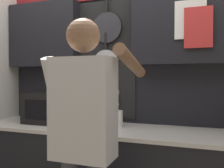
# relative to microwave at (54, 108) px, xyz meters

# --- Properties ---
(back_wall_unit) EXTENTS (3.00, 0.23, 2.46)m
(back_wall_unit) POSITION_rel_microwave_xyz_m (0.61, 0.22, 0.44)
(back_wall_unit) COLOR black
(back_wall_unit) RESTS_ON ground_plane
(microwave) EXTENTS (0.50, 0.37, 0.29)m
(microwave) POSITION_rel_microwave_xyz_m (0.00, 0.00, 0.00)
(microwave) COLOR black
(microwave) RESTS_ON base_cabinet_counter
(utensil_crock) EXTENTS (0.10, 0.10, 0.35)m
(utensil_crock) POSITION_rel_microwave_xyz_m (0.65, 0.00, -0.05)
(utensil_crock) COLOR white
(utensil_crock) RESTS_ON base_cabinet_counter
(person) EXTENTS (0.54, 0.66, 1.69)m
(person) POSITION_rel_microwave_xyz_m (0.67, -0.70, -0.03)
(person) COLOR #383842
(person) RESTS_ON ground_plane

